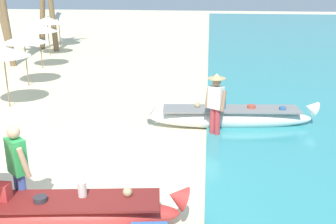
{
  "coord_description": "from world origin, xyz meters",
  "views": [
    {
      "loc": [
        2.17,
        -6.41,
        4.02
      ],
      "look_at": [
        1.29,
        2.82,
        0.9
      ],
      "focal_mm": 44.73,
      "sensor_mm": 36.0,
      "label": 1
    }
  ],
  "objects_px": {
    "person_tourist_customer": "(18,166)",
    "boat_red_foreground": "(52,213)",
    "person_vendor_hatted": "(216,101)",
    "boat_white_midground": "(231,117)"
  },
  "relations": [
    {
      "from": "boat_white_midground",
      "to": "person_tourist_customer",
      "type": "height_order",
      "value": "person_tourist_customer"
    },
    {
      "from": "boat_white_midground",
      "to": "person_vendor_hatted",
      "type": "bearing_deg",
      "value": -120.02
    },
    {
      "from": "person_vendor_hatted",
      "to": "boat_white_midground",
      "type": "bearing_deg",
      "value": 59.98
    },
    {
      "from": "person_vendor_hatted",
      "to": "person_tourist_customer",
      "type": "height_order",
      "value": "person_vendor_hatted"
    },
    {
      "from": "boat_red_foreground",
      "to": "person_vendor_hatted",
      "type": "relative_size",
      "value": 2.68
    },
    {
      "from": "person_tourist_customer",
      "to": "person_vendor_hatted",
      "type": "bearing_deg",
      "value": 49.42
    },
    {
      "from": "person_vendor_hatted",
      "to": "person_tourist_customer",
      "type": "xyz_separation_m",
      "value": [
        -3.35,
        -3.91,
        -0.04
      ]
    },
    {
      "from": "person_vendor_hatted",
      "to": "boat_red_foreground",
      "type": "bearing_deg",
      "value": -122.08
    },
    {
      "from": "person_tourist_customer",
      "to": "boat_red_foreground",
      "type": "bearing_deg",
      "value": -28.62
    },
    {
      "from": "boat_white_midground",
      "to": "person_tourist_customer",
      "type": "distance_m",
      "value": 6.04
    }
  ]
}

